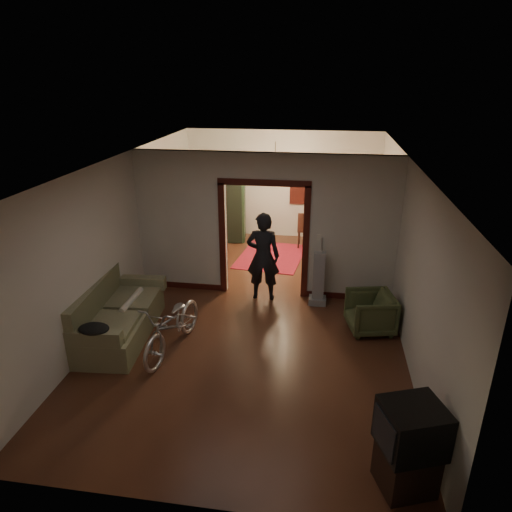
% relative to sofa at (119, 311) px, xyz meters
% --- Properties ---
extents(floor, '(5.00, 8.50, 0.01)m').
position_rel_sofa_xyz_m(floor, '(2.15, 1.26, -0.48)').
color(floor, '#361B11').
rests_on(floor, ground).
extents(ceiling, '(5.00, 8.50, 0.01)m').
position_rel_sofa_xyz_m(ceiling, '(2.15, 1.26, 2.32)').
color(ceiling, white).
rests_on(ceiling, floor).
extents(wall_back, '(5.00, 0.02, 2.80)m').
position_rel_sofa_xyz_m(wall_back, '(2.15, 5.51, 0.92)').
color(wall_back, beige).
rests_on(wall_back, floor).
extents(wall_left, '(0.02, 8.50, 2.80)m').
position_rel_sofa_xyz_m(wall_left, '(-0.35, 1.26, 0.92)').
color(wall_left, beige).
rests_on(wall_left, floor).
extents(wall_right, '(0.02, 8.50, 2.80)m').
position_rel_sofa_xyz_m(wall_right, '(4.65, 1.26, 0.92)').
color(wall_right, beige).
rests_on(wall_right, floor).
extents(partition_wall, '(5.00, 0.14, 2.80)m').
position_rel_sofa_xyz_m(partition_wall, '(2.15, 2.01, 0.92)').
color(partition_wall, beige).
rests_on(partition_wall, floor).
extents(door_casing, '(1.74, 0.20, 2.32)m').
position_rel_sofa_xyz_m(door_casing, '(2.15, 2.01, 0.62)').
color(door_casing, '#36100C').
rests_on(door_casing, floor).
extents(far_window, '(0.98, 0.06, 1.28)m').
position_rel_sofa_xyz_m(far_window, '(2.85, 5.47, 1.07)').
color(far_window, black).
rests_on(far_window, wall_back).
extents(chandelier, '(0.24, 0.24, 0.24)m').
position_rel_sofa_xyz_m(chandelier, '(2.15, 3.76, 1.87)').
color(chandelier, '#FFE0A5').
rests_on(chandelier, ceiling).
extents(light_switch, '(0.08, 0.01, 0.12)m').
position_rel_sofa_xyz_m(light_switch, '(3.20, 1.94, 0.77)').
color(light_switch, silver).
rests_on(light_switch, partition_wall).
extents(sofa, '(1.09, 2.14, 0.96)m').
position_rel_sofa_xyz_m(sofa, '(0.00, 0.00, 0.00)').
color(sofa, '#606241').
rests_on(sofa, floor).
extents(rolled_paper, '(0.10, 0.83, 0.10)m').
position_rel_sofa_xyz_m(rolled_paper, '(0.10, 0.30, 0.05)').
color(rolled_paper, beige).
rests_on(rolled_paper, sofa).
extents(jacket, '(0.45, 0.34, 0.13)m').
position_rel_sofa_xyz_m(jacket, '(0.05, -0.91, 0.20)').
color(jacket, black).
rests_on(jacket, sofa).
extents(bicycle, '(0.88, 1.80, 0.90)m').
position_rel_sofa_xyz_m(bicycle, '(1.02, -0.27, -0.03)').
color(bicycle, silver).
rests_on(bicycle, floor).
extents(armchair, '(0.89, 0.87, 0.68)m').
position_rel_sofa_xyz_m(armchair, '(4.14, 0.82, -0.14)').
color(armchair, '#3F4A2A').
rests_on(armchair, floor).
extents(tv_stand, '(0.67, 0.64, 0.49)m').
position_rel_sofa_xyz_m(tv_stand, '(4.26, -2.40, -0.23)').
color(tv_stand, black).
rests_on(tv_stand, floor).
extents(crt_tv, '(0.76, 0.72, 0.52)m').
position_rel_sofa_xyz_m(crt_tv, '(4.26, -2.40, 0.31)').
color(crt_tv, black).
rests_on(crt_tv, tv_stand).
extents(vacuum, '(0.38, 0.34, 1.07)m').
position_rel_sofa_xyz_m(vacuum, '(3.24, 1.66, 0.06)').
color(vacuum, gray).
rests_on(vacuum, floor).
extents(person, '(0.65, 0.44, 1.75)m').
position_rel_sofa_xyz_m(person, '(2.17, 1.76, 0.40)').
color(person, black).
rests_on(person, floor).
extents(oriental_rug, '(1.66, 2.06, 0.01)m').
position_rel_sofa_xyz_m(oriental_rug, '(2.07, 3.92, -0.47)').
color(oriental_rug, maroon).
rests_on(oriental_rug, floor).
extents(locker, '(1.06, 0.67, 2.00)m').
position_rel_sofa_xyz_m(locker, '(0.75, 4.95, 0.52)').
color(locker, '#1F3420').
rests_on(locker, floor).
extents(globe, '(0.26, 0.26, 0.26)m').
position_rel_sofa_xyz_m(globe, '(0.75, 4.95, 1.46)').
color(globe, '#1E5972').
rests_on(globe, locker).
extents(desk, '(0.98, 0.67, 0.67)m').
position_rel_sofa_xyz_m(desk, '(3.26, 4.78, -0.14)').
color(desk, black).
rests_on(desk, floor).
extents(desk_chair, '(0.44, 0.44, 0.93)m').
position_rel_sofa_xyz_m(desk_chair, '(2.86, 4.73, -0.01)').
color(desk_chair, black).
rests_on(desk_chair, floor).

